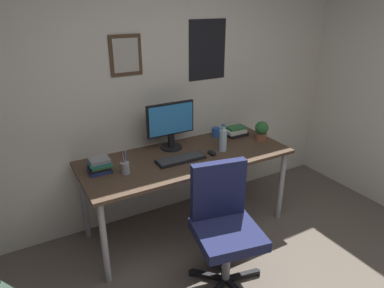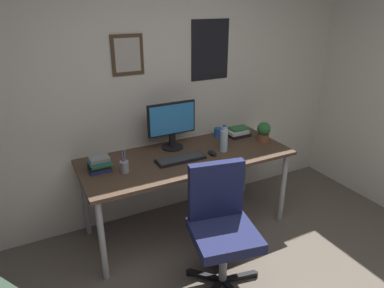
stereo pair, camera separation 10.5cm
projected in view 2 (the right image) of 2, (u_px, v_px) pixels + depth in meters
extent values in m
cube|color=silver|center=(153.00, 85.00, 3.19)|extent=(4.40, 0.08, 2.60)
cube|color=#4C3823|center=(127.00, 55.00, 2.94)|extent=(0.28, 0.02, 0.34)
cube|color=beige|center=(128.00, 55.00, 2.93)|extent=(0.22, 0.00, 0.28)
cube|color=black|center=(210.00, 50.00, 3.29)|extent=(0.40, 0.01, 0.56)
cube|color=#4C3828|center=(187.00, 157.00, 3.08)|extent=(1.86, 0.76, 0.03)
cylinder|color=#9EA0A5|center=(102.00, 241.00, 2.60)|extent=(0.05, 0.05, 0.72)
cylinder|color=#9EA0A5|center=(283.00, 188.00, 3.33)|extent=(0.05, 0.05, 0.72)
cylinder|color=#9EA0A5|center=(85.00, 200.00, 3.13)|extent=(0.05, 0.05, 0.72)
cylinder|color=#9EA0A5|center=(244.00, 162.00, 3.86)|extent=(0.05, 0.05, 0.72)
cube|color=#1E234C|center=(224.00, 235.00, 2.51)|extent=(0.54, 0.54, 0.08)
cube|color=#1E234C|center=(216.00, 190.00, 2.58)|extent=(0.43, 0.15, 0.45)
cylinder|color=#9EA0A5|center=(223.00, 262.00, 2.61)|extent=(0.07, 0.07, 0.42)
cube|color=black|center=(239.00, 276.00, 2.71)|extent=(0.28, 0.09, 0.03)
cylinder|color=black|center=(255.00, 274.00, 2.75)|extent=(0.05, 0.05, 0.04)
cube|color=black|center=(222.00, 267.00, 2.80)|extent=(0.17, 0.26, 0.03)
cylinder|color=black|center=(221.00, 257.00, 2.94)|extent=(0.05, 0.05, 0.04)
cube|color=black|center=(205.00, 276.00, 2.72)|extent=(0.22, 0.23, 0.03)
cylinder|color=black|center=(188.00, 273.00, 2.77)|extent=(0.05, 0.05, 0.04)
cylinder|color=black|center=(172.00, 147.00, 3.24)|extent=(0.20, 0.20, 0.01)
cube|color=black|center=(172.00, 140.00, 3.21)|extent=(0.05, 0.04, 0.12)
cube|color=black|center=(172.00, 119.00, 3.13)|extent=(0.46, 0.02, 0.30)
cube|color=#338CD8|center=(172.00, 119.00, 3.12)|extent=(0.43, 0.00, 0.27)
cube|color=black|center=(181.00, 159.00, 2.99)|extent=(0.43, 0.15, 0.02)
cube|color=#38383A|center=(181.00, 158.00, 2.98)|extent=(0.41, 0.13, 0.00)
ellipsoid|color=black|center=(212.00, 153.00, 3.09)|extent=(0.06, 0.11, 0.04)
cylinder|color=silver|center=(224.00, 141.00, 3.13)|extent=(0.07, 0.07, 0.20)
cylinder|color=silver|center=(224.00, 128.00, 3.09)|extent=(0.03, 0.03, 0.04)
cylinder|color=#2659B2|center=(224.00, 126.00, 3.08)|extent=(0.03, 0.03, 0.01)
cylinder|color=#2659B2|center=(218.00, 132.00, 3.48)|extent=(0.08, 0.08, 0.09)
torus|color=#2659B2|center=(222.00, 131.00, 3.50)|extent=(0.05, 0.01, 0.05)
cylinder|color=brown|center=(263.00, 138.00, 3.37)|extent=(0.11, 0.11, 0.07)
sphere|color=#2D6B33|center=(264.00, 129.00, 3.33)|extent=(0.13, 0.13, 0.13)
ellipsoid|color=#287A38|center=(260.00, 127.00, 3.34)|extent=(0.07, 0.08, 0.02)
ellipsoid|color=#287A38|center=(265.00, 126.00, 3.36)|extent=(0.07, 0.08, 0.02)
ellipsoid|color=#287A38|center=(264.00, 129.00, 3.29)|extent=(0.08, 0.07, 0.02)
cylinder|color=#9EA0A5|center=(124.00, 167.00, 2.77)|extent=(0.07, 0.07, 0.09)
cylinder|color=#263FBF|center=(124.00, 158.00, 2.74)|extent=(0.01, 0.01, 0.13)
cylinder|color=red|center=(122.00, 158.00, 2.74)|extent=(0.01, 0.01, 0.13)
cylinder|color=black|center=(124.00, 158.00, 2.74)|extent=(0.01, 0.01, 0.13)
cylinder|color=#9EA0A5|center=(125.00, 157.00, 2.74)|extent=(0.01, 0.03, 0.14)
cylinder|color=#9EA0A5|center=(123.00, 158.00, 2.73)|extent=(0.01, 0.02, 0.14)
cube|color=black|center=(239.00, 135.00, 3.51)|extent=(0.21, 0.14, 0.03)
cube|color=silver|center=(238.00, 132.00, 3.49)|extent=(0.20, 0.14, 0.03)
cube|color=#33723F|center=(239.00, 128.00, 3.50)|extent=(0.18, 0.12, 0.03)
cube|color=navy|center=(100.00, 169.00, 2.80)|extent=(0.17, 0.13, 0.02)
cube|color=black|center=(99.00, 167.00, 2.80)|extent=(0.16, 0.13, 0.02)
cube|color=#33723F|center=(100.00, 163.00, 2.81)|extent=(0.17, 0.16, 0.02)
cube|color=#26727A|center=(99.00, 162.00, 2.79)|extent=(0.16, 0.12, 0.02)
cube|color=gray|center=(99.00, 159.00, 2.79)|extent=(0.15, 0.12, 0.03)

